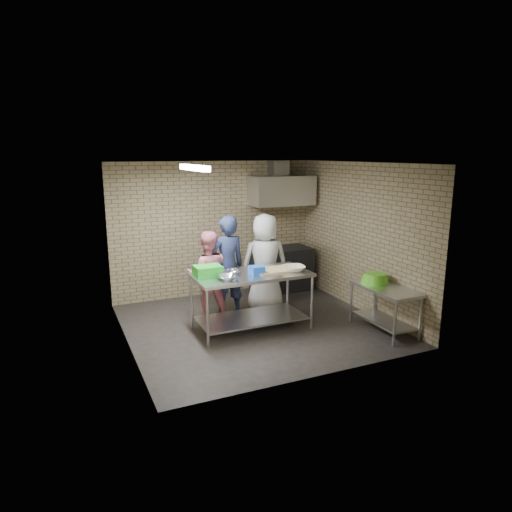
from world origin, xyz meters
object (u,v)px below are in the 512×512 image
at_px(prep_table, 251,301).
at_px(blue_tub, 257,270).
at_px(bottle_green, 296,193).
at_px(woman_white, 265,263).
at_px(bottle_red, 280,193).
at_px(man_navy, 227,267).
at_px(stove, 282,269).
at_px(green_basin, 375,278).
at_px(side_counter, 384,309).
at_px(woman_pink, 208,275).
at_px(green_crate, 208,271).

bearing_deg(prep_table, blue_tub, -63.43).
distance_m(prep_table, blue_tub, 0.55).
xyz_separation_m(bottle_green, woman_white, (-1.32, -1.24, -1.12)).
height_order(blue_tub, woman_white, woman_white).
bearing_deg(bottle_red, blue_tub, -125.03).
bearing_deg(man_navy, bottle_red, -148.04).
relative_size(stove, bottle_green, 8.00).
relative_size(prep_table, green_basin, 4.12).
distance_m(side_counter, bottle_red, 3.44).
distance_m(blue_tub, woman_pink, 1.05).
relative_size(bottle_green, woman_white, 0.08).
distance_m(bottle_red, woman_pink, 2.67).
xyz_separation_m(stove, bottle_red, (0.05, 0.24, 1.58)).
bearing_deg(woman_pink, blue_tub, 135.96).
bearing_deg(green_basin, man_navy, 143.96).
bearing_deg(bottle_green, prep_table, -133.88).
bearing_deg(green_basin, bottle_red, 97.90).
bearing_deg(stove, side_counter, -80.71).
height_order(stove, green_basin, green_basin).
distance_m(stove, bottle_green, 1.65).
bearing_deg(blue_tub, stove, 52.60).
xyz_separation_m(bottle_red, woman_pink, (-2.01, -1.23, -1.25)).
xyz_separation_m(prep_table, woman_pink, (-0.49, 0.77, 0.30)).
relative_size(blue_tub, woman_pink, 0.14).
bearing_deg(man_navy, woman_white, 176.30).
height_order(woman_pink, woman_white, woman_white).
height_order(side_counter, green_basin, green_basin).
bearing_deg(prep_table, green_basin, -21.41).
distance_m(green_crate, green_basin, 2.75).
distance_m(prep_table, man_navy, 0.87).
xyz_separation_m(bottle_red, man_navy, (-1.66, -1.25, -1.13)).
xyz_separation_m(blue_tub, woman_white, (0.55, 0.86, -0.12)).
relative_size(green_crate, bottle_red, 2.34).
bearing_deg(blue_tub, prep_table, 116.57).
relative_size(bottle_red, bottle_green, 1.20).
distance_m(green_crate, man_navy, 0.84).
height_order(stove, green_crate, green_crate).
relative_size(prep_table, blue_tub, 9.00).
distance_m(green_basin, man_navy, 2.53).
bearing_deg(side_counter, prep_table, 152.60).
relative_size(side_counter, bottle_green, 8.00).
bearing_deg(side_counter, bottle_green, 90.00).
xyz_separation_m(bottle_green, man_navy, (-2.06, -1.25, -1.11)).
distance_m(side_counter, woman_white, 2.25).
height_order(prep_table, green_basin, prep_table).
relative_size(prep_table, side_counter, 1.58).
distance_m(blue_tub, bottle_green, 2.98).
relative_size(green_crate, bottle_green, 2.81).
height_order(prep_table, green_crate, green_crate).
xyz_separation_m(blue_tub, bottle_green, (1.87, 2.10, 1.00)).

